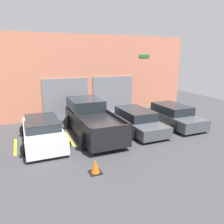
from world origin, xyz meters
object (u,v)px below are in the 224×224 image
(pickup_truck, at_px, (91,119))
(sedan_side, at_px, (136,120))
(van_right, at_px, (172,115))
(sedan_white, at_px, (43,131))
(traffic_cone, at_px, (95,167))

(pickup_truck, xyz_separation_m, sedan_side, (2.67, -0.27, -0.28))
(pickup_truck, height_order, van_right, pickup_truck)
(sedan_white, distance_m, sedan_side, 5.34)
(sedan_side, distance_m, traffic_cone, 5.48)
(pickup_truck, xyz_separation_m, van_right, (5.34, -0.27, -0.25))
(sedan_white, xyz_separation_m, sedan_side, (5.34, 0.01, -0.02))
(pickup_truck, xyz_separation_m, sedan_white, (-2.67, -0.28, -0.26))
(traffic_cone, bearing_deg, pickup_truck, 74.20)
(sedan_white, height_order, traffic_cone, sedan_white)
(van_right, bearing_deg, traffic_cone, -149.20)
(sedan_side, bearing_deg, sedan_white, -179.91)
(sedan_white, distance_m, van_right, 8.01)
(pickup_truck, bearing_deg, van_right, -2.93)
(pickup_truck, distance_m, sedan_white, 2.70)
(van_right, distance_m, traffic_cone, 7.60)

